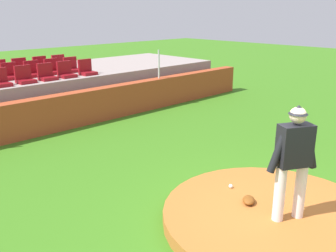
{
  "coord_description": "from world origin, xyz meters",
  "views": [
    {
      "loc": [
        -4.92,
        -2.62,
        3.29
      ],
      "look_at": [
        0.0,
        2.43,
        1.11
      ],
      "focal_mm": 40.08,
      "sensor_mm": 36.0,
      "label": 1
    }
  ],
  "objects_px": {
    "fielding_glove": "(249,200)",
    "stadium_chair_3": "(47,75)",
    "stadium_chair_10": "(53,69)",
    "stadium_chair_5": "(87,70)",
    "stadium_chair_16": "(41,66)",
    "stadium_chair_2": "(25,77)",
    "stadium_chair_11": "(72,67)",
    "stadium_chair_15": "(21,68)",
    "stadium_chair_9": "(33,72)",
    "baseball": "(231,186)",
    "stadium_chair_17": "(60,65)",
    "stadium_chair_1": "(0,81)",
    "stadium_chair_14": "(0,71)",
    "stadium_chair_4": "(66,72)",
    "stadium_chair_8": "(10,74)",
    "pitcher": "(294,155)"
  },
  "relations": [
    {
      "from": "fielding_glove",
      "to": "stadium_chair_3",
      "type": "relative_size",
      "value": 0.6
    },
    {
      "from": "fielding_glove",
      "to": "stadium_chair_10",
      "type": "xyz_separation_m",
      "value": [
        1.1,
        8.56,
        1.15
      ]
    },
    {
      "from": "stadium_chair_5",
      "to": "stadium_chair_16",
      "type": "bearing_deg",
      "value": -68.55
    },
    {
      "from": "stadium_chair_2",
      "to": "stadium_chair_3",
      "type": "relative_size",
      "value": 1.0
    },
    {
      "from": "stadium_chair_11",
      "to": "stadium_chair_15",
      "type": "height_order",
      "value": "same"
    },
    {
      "from": "stadium_chair_2",
      "to": "fielding_glove",
      "type": "bearing_deg",
      "value": 92.11
    },
    {
      "from": "stadium_chair_9",
      "to": "baseball",
      "type": "bearing_deg",
      "value": 88.87
    },
    {
      "from": "stadium_chair_3",
      "to": "stadium_chair_17",
      "type": "height_order",
      "value": "same"
    },
    {
      "from": "stadium_chair_1",
      "to": "stadium_chair_16",
      "type": "relative_size",
      "value": 1.0
    },
    {
      "from": "stadium_chair_9",
      "to": "stadium_chair_14",
      "type": "relative_size",
      "value": 1.0
    },
    {
      "from": "stadium_chair_15",
      "to": "stadium_chair_4",
      "type": "bearing_deg",
      "value": 110.74
    },
    {
      "from": "stadium_chair_2",
      "to": "stadium_chair_4",
      "type": "bearing_deg",
      "value": -179.41
    },
    {
      "from": "stadium_chair_2",
      "to": "stadium_chair_9",
      "type": "relative_size",
      "value": 1.0
    },
    {
      "from": "stadium_chair_5",
      "to": "stadium_chair_8",
      "type": "distance_m",
      "value": 2.33
    },
    {
      "from": "stadium_chair_1",
      "to": "stadium_chair_16",
      "type": "height_order",
      "value": "same"
    },
    {
      "from": "stadium_chair_8",
      "to": "pitcher",
      "type": "bearing_deg",
      "value": 92.23
    },
    {
      "from": "stadium_chair_11",
      "to": "stadium_chair_17",
      "type": "relative_size",
      "value": 1.0
    },
    {
      "from": "stadium_chair_3",
      "to": "stadium_chair_17",
      "type": "bearing_deg",
      "value": -128.64
    },
    {
      "from": "stadium_chair_4",
      "to": "stadium_chair_8",
      "type": "distance_m",
      "value": 1.66
    },
    {
      "from": "pitcher",
      "to": "stadium_chair_10",
      "type": "distance_m",
      "value": 9.31
    },
    {
      "from": "stadium_chair_8",
      "to": "stadium_chair_10",
      "type": "distance_m",
      "value": 1.42
    },
    {
      "from": "stadium_chair_10",
      "to": "fielding_glove",
      "type": "bearing_deg",
      "value": 82.67
    },
    {
      "from": "fielding_glove",
      "to": "stadium_chair_17",
      "type": "bearing_deg",
      "value": -133.56
    },
    {
      "from": "stadium_chair_14",
      "to": "stadium_chair_16",
      "type": "relative_size",
      "value": 1.0
    },
    {
      "from": "stadium_chair_15",
      "to": "stadium_chair_16",
      "type": "xyz_separation_m",
      "value": [
        0.72,
        -0.02,
        0.0
      ]
    },
    {
      "from": "stadium_chair_15",
      "to": "stadium_chair_11",
      "type": "bearing_deg",
      "value": 145.88
    },
    {
      "from": "stadium_chair_2",
      "to": "stadium_chair_11",
      "type": "height_order",
      "value": "same"
    },
    {
      "from": "stadium_chair_15",
      "to": "stadium_chair_17",
      "type": "bearing_deg",
      "value": 178.28
    },
    {
      "from": "stadium_chair_4",
      "to": "stadium_chair_17",
      "type": "distance_m",
      "value": 1.9
    },
    {
      "from": "stadium_chair_16",
      "to": "pitcher",
      "type": "bearing_deg",
      "value": 83.9
    },
    {
      "from": "stadium_chair_1",
      "to": "stadium_chair_15",
      "type": "height_order",
      "value": "same"
    },
    {
      "from": "baseball",
      "to": "stadium_chair_5",
      "type": "xyz_separation_m",
      "value": [
        1.58,
        7.09,
        1.17
      ]
    },
    {
      "from": "stadium_chair_4",
      "to": "stadium_chair_14",
      "type": "xyz_separation_m",
      "value": [
        -1.37,
        1.8,
        0.0
      ]
    },
    {
      "from": "baseball",
      "to": "stadium_chair_15",
      "type": "distance_m",
      "value": 8.98
    },
    {
      "from": "pitcher",
      "to": "stadium_chair_16",
      "type": "xyz_separation_m",
      "value": [
        1.08,
        10.11,
        0.16
      ]
    },
    {
      "from": "stadium_chair_1",
      "to": "stadium_chair_5",
      "type": "distance_m",
      "value": 2.82
    },
    {
      "from": "fielding_glove",
      "to": "stadium_chair_2",
      "type": "xyz_separation_m",
      "value": [
        -0.28,
        7.64,
        1.15
      ]
    },
    {
      "from": "stadium_chair_11",
      "to": "stadium_chair_16",
      "type": "relative_size",
      "value": 1.0
    },
    {
      "from": "stadium_chair_14",
      "to": "stadium_chair_15",
      "type": "xyz_separation_m",
      "value": [
        0.69,
        -0.0,
        0.0
      ]
    },
    {
      "from": "stadium_chair_8",
      "to": "baseball",
      "type": "bearing_deg",
      "value": 94.0
    },
    {
      "from": "stadium_chair_10",
      "to": "stadium_chair_16",
      "type": "relative_size",
      "value": 1.0
    },
    {
      "from": "stadium_chair_8",
      "to": "stadium_chair_11",
      "type": "relative_size",
      "value": 1.0
    },
    {
      "from": "stadium_chair_4",
      "to": "stadium_chair_10",
      "type": "xyz_separation_m",
      "value": [
        0.03,
        0.9,
        0.0
      ]
    },
    {
      "from": "stadium_chair_5",
      "to": "stadium_chair_16",
      "type": "distance_m",
      "value": 1.93
    },
    {
      "from": "stadium_chair_4",
      "to": "stadium_chair_8",
      "type": "relative_size",
      "value": 1.0
    },
    {
      "from": "stadium_chair_5",
      "to": "stadium_chair_10",
      "type": "relative_size",
      "value": 1.0
    },
    {
      "from": "baseball",
      "to": "fielding_glove",
      "type": "relative_size",
      "value": 0.25
    },
    {
      "from": "stadium_chair_5",
      "to": "stadium_chair_11",
      "type": "xyz_separation_m",
      "value": [
        -0.04,
        0.87,
        0.0
      ]
    },
    {
      "from": "stadium_chair_1",
      "to": "stadium_chair_16",
      "type": "xyz_separation_m",
      "value": [
        2.11,
        1.81,
        0.0
      ]
    },
    {
      "from": "stadium_chair_14",
      "to": "stadium_chair_17",
      "type": "xyz_separation_m",
      "value": [
        2.11,
        -0.05,
        0.0
      ]
    }
  ]
}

